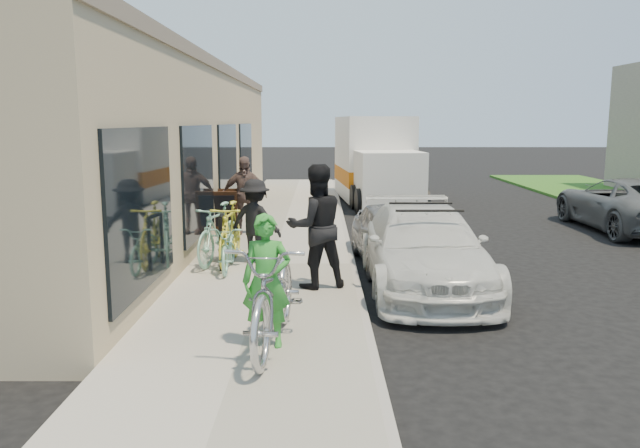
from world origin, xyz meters
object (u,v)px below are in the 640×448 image
object	(u,v)px
sedan_white	(423,248)
cruiser_bike_b	(229,247)
woman_rider	(267,281)
cruiser_bike_a	(219,233)
sedan_silver	(395,235)
far_car_gray	(627,204)
sandwich_board	(224,212)
man_standing	(316,226)
bystander_b	(244,195)
cruiser_bike_c	(230,234)
tandem_bike	(275,292)
bystander_a	(255,221)
moving_truck	(376,164)
bike_rack	(222,235)

from	to	relation	value
sedan_white	cruiser_bike_b	distance (m)	3.43
woman_rider	cruiser_bike_a	xyz separation A→B (m)	(-1.27, 4.39, -0.23)
sedan_silver	far_car_gray	world-z (taller)	far_car_gray
sandwich_board	man_standing	world-z (taller)	man_standing
sedan_white	man_standing	world-z (taller)	man_standing
sandwich_board	bystander_b	bearing A→B (deg)	2.26
cruiser_bike_a	cruiser_bike_c	size ratio (longest dim) A/B	0.97
cruiser_bike_a	tandem_bike	bearing A→B (deg)	-58.12
cruiser_bike_a	woman_rider	bearing A→B (deg)	-59.37
sandwich_board	sedan_silver	xyz separation A→B (m)	(3.71, -2.60, -0.07)
tandem_bike	bystander_b	xyz separation A→B (m)	(-1.26, 7.47, 0.27)
bystander_a	bystander_b	xyz separation A→B (m)	(-0.57, 3.03, 0.13)
moving_truck	tandem_bike	world-z (taller)	moving_truck
bystander_a	bystander_b	size ratio (longest dim) A/B	0.86
sandwich_board	tandem_bike	bearing A→B (deg)	-84.18
far_car_gray	cruiser_bike_c	world-z (taller)	far_car_gray
cruiser_bike_a	bystander_a	world-z (taller)	bystander_a
man_standing	cruiser_bike_c	xyz separation A→B (m)	(-1.60, 1.61, -0.41)
moving_truck	sedan_white	bearing A→B (deg)	-96.09
sedan_white	woman_rider	size ratio (longest dim) A/B	2.98
far_car_gray	cruiser_bike_a	xyz separation A→B (m)	(-9.79, -4.42, 0.03)
tandem_bike	cruiser_bike_a	bearing A→B (deg)	112.80
sedan_silver	man_standing	world-z (taller)	man_standing
sedan_silver	cruiser_bike_b	size ratio (longest dim) A/B	2.29
cruiser_bike_c	man_standing	bearing A→B (deg)	-42.14
sedan_silver	cruiser_bike_a	xyz separation A→B (m)	(-3.35, -0.41, 0.10)
woman_rider	moving_truck	bearing A→B (deg)	82.11
sedan_white	woman_rider	xyz separation A→B (m)	(-2.35, -3.13, 0.26)
far_car_gray	bystander_a	bearing A→B (deg)	25.61
sandwich_board	cruiser_bike_c	bearing A→B (deg)	-86.72
cruiser_bike_b	bystander_a	size ratio (longest dim) A/B	0.99
woman_rider	cruiser_bike_b	xyz separation A→B (m)	(-1.00, 3.83, -0.38)
sandwich_board	cruiser_bike_c	distance (m)	3.20
cruiser_bike_a	cruiser_bike_b	distance (m)	0.64
moving_truck	bystander_b	size ratio (longest dim) A/B	3.37
sedan_white	sedan_silver	bearing A→B (deg)	99.39
sandwich_board	cruiser_bike_a	size ratio (longest dim) A/B	0.56
bike_rack	bystander_a	distance (m)	0.73
sedan_silver	cruiser_bike_c	distance (m)	3.16
cruiser_bike_a	cruiser_bike_c	distance (m)	0.27
cruiser_bike_b	bystander_a	world-z (taller)	bystander_a
bystander_a	far_car_gray	bearing A→B (deg)	-133.68
woman_rider	cruiser_bike_b	distance (m)	3.98
sandwich_board	man_standing	xyz separation A→B (m)	(2.19, -4.75, 0.46)
sedan_silver	cruiser_bike_b	xyz separation A→B (m)	(-3.08, -0.97, -0.05)
cruiser_bike_c	bystander_b	xyz separation A→B (m)	(-0.12, 3.22, 0.34)
sedan_silver	far_car_gray	distance (m)	7.59
sedan_silver	cruiser_bike_c	xyz separation A→B (m)	(-3.12, -0.54, 0.12)
sandwich_board	sedan_silver	world-z (taller)	sedan_silver
bystander_a	sedan_white	bearing A→B (deg)	176.46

